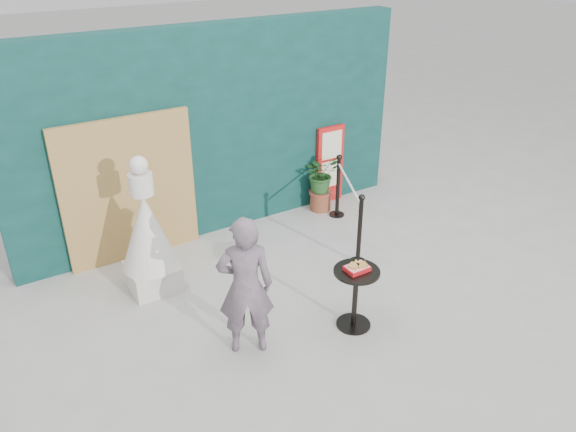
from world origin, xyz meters
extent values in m
plane|color=#ADAAA5|center=(0.00, 0.00, 0.00)|extent=(60.00, 60.00, 0.00)
cube|color=#0A302C|center=(0.00, 3.15, 1.50)|extent=(6.00, 0.30, 3.00)
cube|color=tan|center=(-1.40, 2.94, 1.00)|extent=(1.80, 0.08, 2.00)
imported|color=slate|center=(-1.01, 0.41, 0.81)|extent=(0.70, 0.60, 1.61)
cube|color=red|center=(1.90, 2.96, 0.65)|extent=(0.50, 0.06, 1.30)
cube|color=beige|center=(1.90, 2.92, 1.00)|extent=(0.38, 0.02, 0.45)
cube|color=beige|center=(1.90, 2.92, 0.50)|extent=(0.38, 0.02, 0.45)
cube|color=red|center=(1.90, 2.92, 0.15)|extent=(0.38, 0.02, 0.18)
cube|color=silver|center=(-1.48, 2.07, 0.16)|extent=(0.60, 0.60, 0.33)
cone|color=silver|center=(-1.48, 2.07, 0.82)|extent=(0.70, 0.70, 0.98)
cylinder|color=silver|center=(-1.48, 2.07, 1.44)|extent=(0.28, 0.28, 0.26)
sphere|color=white|center=(-1.48, 2.07, 1.68)|extent=(0.22, 0.22, 0.22)
cylinder|color=black|center=(0.21, 0.10, 0.01)|extent=(0.40, 0.40, 0.02)
cylinder|color=black|center=(0.21, 0.10, 0.36)|extent=(0.06, 0.06, 0.72)
cylinder|color=black|center=(0.21, 0.10, 0.73)|extent=(0.52, 0.52, 0.03)
cube|color=red|center=(0.21, 0.10, 0.78)|extent=(0.26, 0.19, 0.05)
cube|color=#EF1F3D|center=(0.21, 0.10, 0.80)|extent=(0.24, 0.17, 0.00)
cube|color=#E29E52|center=(0.17, 0.11, 0.82)|extent=(0.15, 0.14, 0.02)
cube|color=gold|center=(0.26, 0.08, 0.82)|extent=(0.13, 0.13, 0.02)
cone|color=gold|center=(0.23, 0.15, 0.83)|extent=(0.06, 0.06, 0.06)
cylinder|color=brown|center=(1.59, 2.76, 0.14)|extent=(0.34, 0.34, 0.28)
cylinder|color=brown|center=(1.59, 2.76, 0.30)|extent=(0.37, 0.37, 0.05)
imported|color=#235122|center=(1.59, 2.76, 0.64)|extent=(0.56, 0.48, 0.62)
cylinder|color=black|center=(1.10, 1.15, 0.01)|extent=(0.24, 0.24, 0.02)
cylinder|color=black|center=(1.10, 1.15, 0.48)|extent=(0.06, 0.06, 0.96)
sphere|color=black|center=(1.10, 1.15, 0.99)|extent=(0.09, 0.09, 0.09)
cylinder|color=black|center=(1.70, 2.45, 0.01)|extent=(0.24, 0.24, 0.02)
cylinder|color=black|center=(1.70, 2.45, 0.48)|extent=(0.06, 0.06, 0.96)
sphere|color=black|center=(1.70, 2.45, 0.99)|extent=(0.09, 0.09, 0.09)
cylinder|color=white|center=(1.40, 1.80, 0.88)|extent=(0.63, 1.31, 0.03)
camera|label=1|loc=(-3.19, -3.92, 4.13)|focal=35.00mm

